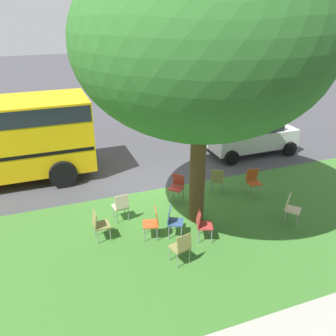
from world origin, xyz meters
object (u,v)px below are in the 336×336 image
street_tree (203,42)px  chair_9 (181,246)px  chair_1 (153,221)px  chair_8 (121,205)px  chair_0 (253,180)px  chair_4 (291,207)px  chair_7 (177,185)px  chair_3 (202,223)px  chair_2 (99,223)px  parked_car (252,134)px  chair_6 (217,179)px  chair_5 (173,220)px

street_tree → chair_9: 4.94m
chair_1 → chair_8: 1.29m
street_tree → chair_9: size_ratio=8.36×
street_tree → chair_0: bearing=-162.6°
chair_4 → chair_7: (2.59, -2.40, 0.00)m
chair_3 → chair_2: bearing=-20.3°
chair_4 → parked_car: bearing=-110.7°
chair_2 → chair_4: same height
chair_6 → chair_2: bearing=16.9°
street_tree → chair_8: street_tree is taller
street_tree → chair_1: (1.49, 0.44, -4.48)m
chair_8 → parked_car: size_ratio=0.24×
chair_0 → chair_8: bearing=0.8°
chair_0 → street_tree: bearing=17.4°
chair_2 → parked_car: parked_car is taller
street_tree → chair_5: size_ratio=8.36×
chair_6 → chair_9: bearing=49.6°
street_tree → chair_6: street_tree is taller
chair_8 → chair_4: bearing=158.3°
chair_2 → chair_7: size_ratio=1.00×
chair_0 → chair_5: (3.37, 1.31, 0.00)m
chair_4 → parked_car: 5.46m
chair_1 → chair_3: bearing=156.0°
chair_9 → chair_8: bearing=-69.3°
chair_9 → chair_4: bearing=-170.9°
chair_2 → chair_8: size_ratio=1.00×
chair_4 → chair_7: same height
chair_8 → parked_car: parked_car is taller
chair_1 → chair_4: same height
chair_4 → chair_9: same height
chair_2 → chair_5: same height
street_tree → chair_1: bearing=16.4°
street_tree → chair_0: (-2.43, -0.76, -4.48)m
chair_6 → parked_car: parked_car is taller
chair_8 → chair_7: bearing=-163.8°
chair_1 → chair_4: 4.03m
chair_8 → chair_9: 2.57m
chair_8 → street_tree: bearing=161.5°
chair_7 → chair_4: bearing=137.2°
chair_1 → parked_car: 7.38m
chair_0 → chair_4: bearing=91.8°
chair_2 → chair_6: size_ratio=1.00×
chair_3 → chair_8: bearing=-42.7°
chair_0 → chair_1: (3.92, 1.20, 0.00)m
street_tree → chair_5: 4.61m
chair_9 → street_tree: bearing=-124.7°
street_tree → chair_8: bearing=-18.5°
chair_1 → street_tree: bearing=-163.6°
street_tree → chair_2: bearing=0.4°
chair_6 → chair_1: bearing=30.9°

